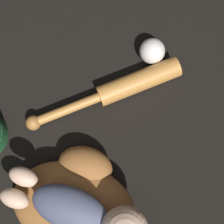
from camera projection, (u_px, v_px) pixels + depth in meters
name	position (u px, v px, depth m)	size (l,w,h in m)	color
ground_plane	(66.00, 218.00, 1.05)	(6.00, 6.00, 0.00)	black
baseball_glove	(76.00, 199.00, 1.01)	(0.35, 0.30, 0.10)	#935B2D
baby_figure	(88.00, 215.00, 0.91)	(0.39, 0.16, 0.12)	#4C516B
baseball_bat	(122.00, 88.00, 1.10)	(0.42, 0.30, 0.06)	#C6843D
baseball	(152.00, 51.00, 1.11)	(0.08, 0.08, 0.08)	white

